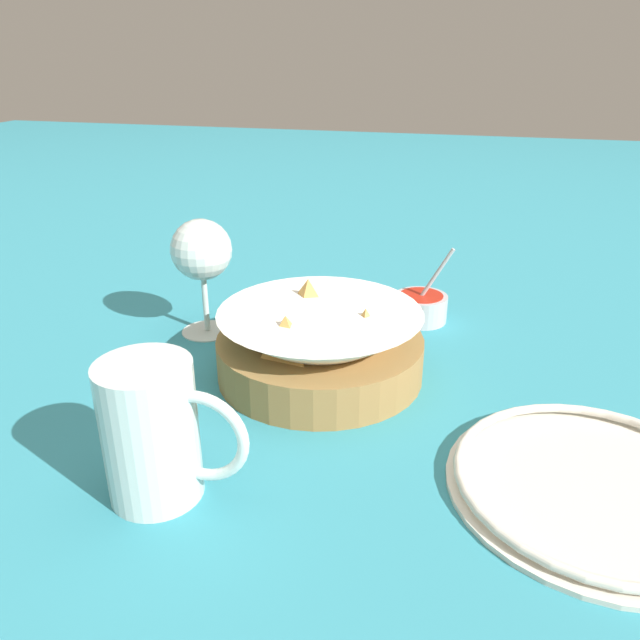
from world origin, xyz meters
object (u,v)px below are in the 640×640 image
food_basket (319,346)px  sauce_cup (421,306)px  side_plate (596,485)px  wine_glass (202,254)px  beer_mug (154,436)px

food_basket → sauce_cup: 0.20m
sauce_cup → side_plate: 0.35m
food_basket → side_plate: size_ratio=0.93×
wine_glass → food_basket: bearing=-23.8°
food_basket → wine_glass: 0.19m
sauce_cup → wine_glass: bearing=-158.0°
sauce_cup → beer_mug: bearing=-112.6°
sauce_cup → beer_mug: (-0.16, -0.39, 0.03)m
sauce_cup → wine_glass: 0.28m
food_basket → sauce_cup: size_ratio=2.19×
side_plate → wine_glass: bearing=154.4°
beer_mug → wine_glass: bearing=106.9°
beer_mug → side_plate: (0.34, 0.09, -0.05)m
food_basket → beer_mug: bearing=-108.6°
sauce_cup → beer_mug: beer_mug is taller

